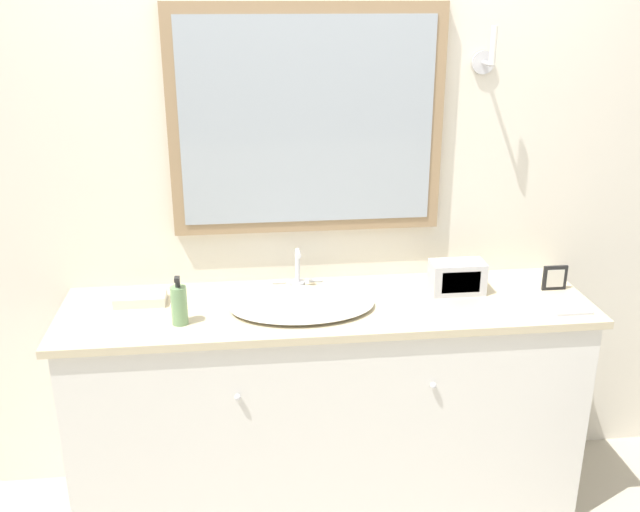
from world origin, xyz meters
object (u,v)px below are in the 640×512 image
at_px(soap_bottle, 179,304).
at_px(picture_frame, 555,278).
at_px(appliance_box, 457,277).
at_px(sink_basin, 302,303).

relative_size(soap_bottle, picture_frame, 1.81).
relative_size(soap_bottle, appliance_box, 0.87).
height_order(appliance_box, picture_frame, appliance_box).
bearing_deg(sink_basin, picture_frame, 3.35).
bearing_deg(picture_frame, appliance_box, 177.17).
bearing_deg(soap_bottle, appliance_box, 8.86).
distance_m(appliance_box, picture_frame, 0.40).
xyz_separation_m(sink_basin, appliance_box, (0.63, 0.08, 0.05)).
distance_m(sink_basin, appliance_box, 0.64).
distance_m(soap_bottle, appliance_box, 1.10).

